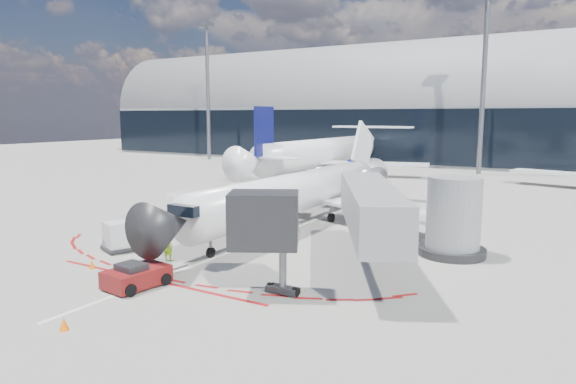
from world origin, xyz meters
The scene contains 14 objects.
ground centered at (0.00, 0.00, 0.00)m, with size 260.00×260.00×0.00m, color slate.
apron_centerline centered at (0.00, 2.00, 0.01)m, with size 0.25×40.00×0.01m, color silver.
apron_stop_bar centered at (0.00, -11.50, 0.01)m, with size 14.00×0.25×0.01m, color maroon.
terminal_building centered at (0.00, 64.97, 8.52)m, with size 150.00×24.15×24.00m.
jet_bridge centered at (9.79, -3.01, 3.01)m, with size 10.03×15.20×4.90m.
light_mast_west centered at (-45.00, 48.00, 12.50)m, with size 0.70×0.70×25.00m, color slate.
light_mast_centre centered at (5.00, 48.00, 12.50)m, with size 0.70×0.70×25.00m, color slate.
regional_jet centered at (-0.25, 4.93, 2.65)m, with size 25.71×31.70×7.94m.
pushback_tug centered at (-0.03, -12.65, 0.55)m, with size 2.37×4.90×1.25m.
ramp_worker centered at (-2.01, -8.37, 0.82)m, with size 0.60×0.39×1.63m, color #9CE117.
uld_container centered at (-6.25, -8.34, 0.90)m, with size 2.41×2.25×1.83m.
safety_cone_left centered at (-4.48, -11.74, 0.25)m, with size 0.35×0.35×0.49m, color #FF6605.
safety_cone_right centered at (1.47, -17.82, 0.27)m, with size 0.38×0.38×0.53m, color #FF6605.
bg_airliner_0 centered at (-15.17, 37.67, 5.93)m, with size 36.68×38.84×11.87m, color white, non-canonical shape.
Camera 1 is at (18.90, -29.88, 8.42)m, focal length 32.00 mm.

